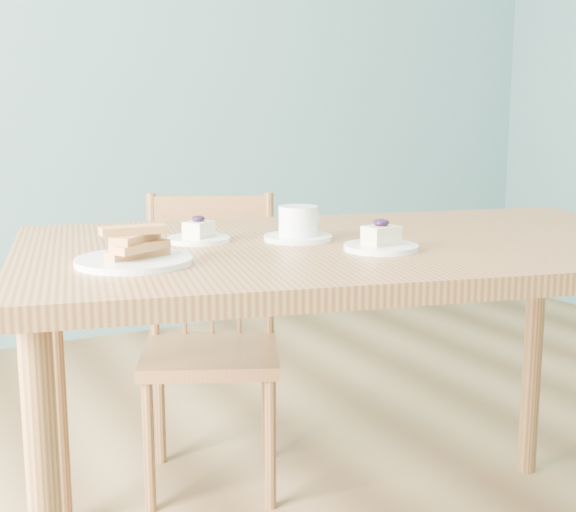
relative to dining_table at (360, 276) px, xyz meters
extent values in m
cube|color=#649697|center=(0.01, 2.28, 0.62)|extent=(5.00, 0.01, 2.70)
cube|color=olive|center=(0.00, 0.00, 0.06)|extent=(1.67, 1.17, 0.04)
cylinder|color=olive|center=(-0.60, 0.51, -0.35)|extent=(0.06, 0.06, 0.77)
cylinder|color=olive|center=(0.76, 0.21, -0.35)|extent=(0.06, 0.06, 0.77)
cube|color=olive|center=(-0.14, 0.58, -0.33)|extent=(0.51, 0.50, 0.04)
cylinder|color=olive|center=(-0.36, 0.50, -0.54)|extent=(0.03, 0.03, 0.38)
cylinder|color=olive|center=(-0.05, 0.36, -0.54)|extent=(0.03, 0.03, 0.38)
cylinder|color=olive|center=(-0.23, 0.79, -0.54)|extent=(0.03, 0.03, 0.38)
cylinder|color=olive|center=(0.08, 0.65, -0.54)|extent=(0.03, 0.03, 0.38)
cylinder|color=olive|center=(-0.24, 0.80, -0.09)|extent=(0.03, 0.03, 0.44)
cylinder|color=olive|center=(0.09, 0.66, -0.09)|extent=(0.03, 0.03, 0.44)
cube|color=olive|center=(-0.07, 0.73, 0.03)|extent=(0.32, 0.16, 0.17)
cylinder|color=olive|center=(-0.15, 0.76, -0.18)|extent=(0.01, 0.01, 0.26)
cylinder|color=olive|center=(-0.07, 0.73, -0.18)|extent=(0.01, 0.01, 0.26)
cylinder|color=olive|center=(0.00, 0.70, -0.18)|extent=(0.01, 0.01, 0.26)
cylinder|color=white|center=(-0.02, -0.12, 0.09)|extent=(0.16, 0.16, 0.01)
cube|color=beige|center=(-0.02, -0.12, 0.11)|extent=(0.07, 0.06, 0.04)
ellipsoid|color=black|center=(-0.02, -0.12, 0.14)|extent=(0.03, 0.03, 0.02)
sphere|color=black|center=(-0.01, -0.12, 0.14)|extent=(0.01, 0.01, 0.01)
sphere|color=black|center=(-0.03, -0.11, 0.14)|extent=(0.01, 0.01, 0.01)
sphere|color=black|center=(-0.02, -0.13, 0.14)|extent=(0.01, 0.01, 0.01)
cylinder|color=white|center=(-0.33, 0.16, 0.09)|extent=(0.14, 0.14, 0.01)
cube|color=beige|center=(-0.33, 0.16, 0.11)|extent=(0.08, 0.07, 0.04)
ellipsoid|color=black|center=(-0.33, 0.16, 0.13)|extent=(0.03, 0.03, 0.01)
sphere|color=black|center=(-0.32, 0.16, 0.13)|extent=(0.01, 0.01, 0.01)
sphere|color=black|center=(-0.34, 0.16, 0.13)|extent=(0.01, 0.01, 0.01)
sphere|color=black|center=(-0.33, 0.15, 0.13)|extent=(0.01, 0.01, 0.01)
cylinder|color=white|center=(-0.12, 0.07, 0.09)|extent=(0.16, 0.16, 0.01)
cylinder|color=white|center=(-0.12, 0.07, 0.13)|extent=(0.11, 0.11, 0.07)
cylinder|color=#8A5E3D|center=(-0.12, 0.07, 0.15)|extent=(0.08, 0.08, 0.00)
torus|color=white|center=(-0.08, 0.09, 0.13)|extent=(0.05, 0.03, 0.05)
cylinder|color=white|center=(-0.54, -0.03, 0.09)|extent=(0.23, 0.23, 0.01)
camera|label=1|loc=(-0.97, -1.52, 0.38)|focal=50.00mm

